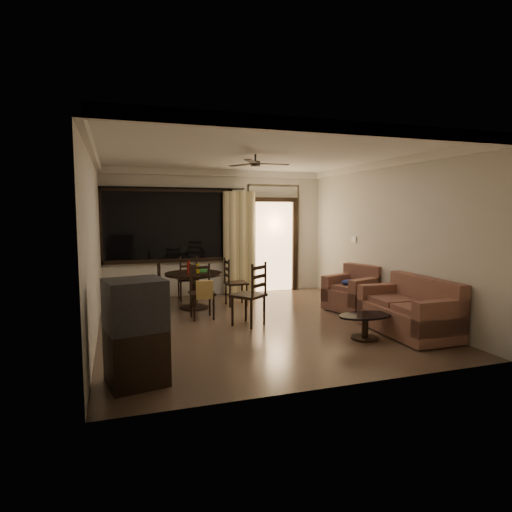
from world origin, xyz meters
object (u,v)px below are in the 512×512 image
object	(u,v)px
dining_chair_south	(202,301)
dining_chair_east	(236,291)
tv_cabinet	(136,332)
coffee_table	(365,323)
side_chair	(249,307)
sofa	(411,312)
dining_table	(194,280)
dining_chair_north	(188,287)
dining_chair_west	(150,296)
armchair	(354,292)

from	to	relation	value
dining_chair_south	dining_chair_east	bearing A→B (deg)	45.70
tv_cabinet	coffee_table	distance (m)	3.37
dining_chair_south	side_chair	world-z (taller)	side_chair
coffee_table	sofa	bearing A→B (deg)	2.15
tv_cabinet	sofa	bearing A→B (deg)	-2.75
sofa	side_chair	bearing A→B (deg)	151.64
dining_table	sofa	distance (m)	4.00
tv_cabinet	dining_chair_north	bearing A→B (deg)	61.37
dining_chair_west	side_chair	size ratio (longest dim) A/B	0.90
sofa	armchair	distance (m)	1.66
dining_table	dining_chair_north	size ratio (longest dim) A/B	1.17
dining_table	side_chair	size ratio (longest dim) A/B	1.05
dining_chair_east	coffee_table	distance (m)	3.04
coffee_table	side_chair	xyz separation A→B (m)	(-1.40, 1.27, 0.07)
dining_table	sofa	xyz separation A→B (m)	(2.88, -2.77, -0.21)
dining_chair_north	side_chair	xyz separation A→B (m)	(0.64, -2.32, 0.03)
dining_chair_west	armchair	size ratio (longest dim) A/B	0.90
tv_cabinet	sofa	world-z (taller)	tv_cabinet
dining_table	coffee_table	world-z (taller)	dining_table
dining_chair_east	armchair	bearing A→B (deg)	-117.84
dining_chair_east	side_chair	bearing A→B (deg)	173.38
dining_chair_south	side_chair	xyz separation A→B (m)	(0.65, -0.67, 0.01)
coffee_table	side_chair	world-z (taller)	side_chair
armchair	dining_chair_east	bearing A→B (deg)	131.78
dining_table	dining_chair_west	bearing A→B (deg)	179.66
dining_chair_south	armchair	size ratio (longest dim) A/B	0.90
dining_table	tv_cabinet	size ratio (longest dim) A/B	0.96
tv_cabinet	coffee_table	size ratio (longest dim) A/B	1.39
dining_chair_west	dining_chair_north	distance (m)	1.15
dining_table	dining_chair_west	distance (m)	0.88
side_chair	dining_table	bearing A→B (deg)	-104.89
dining_chair_south	tv_cabinet	bearing A→B (deg)	-114.88
sofa	coffee_table	xyz separation A→B (m)	(-0.84, -0.03, -0.09)
dining_chair_west	side_chair	bearing A→B (deg)	44.41
dining_chair_south	armchair	world-z (taller)	dining_chair_south
sofa	side_chair	xyz separation A→B (m)	(-2.24, 1.23, -0.02)
dining_chair_east	tv_cabinet	bearing A→B (deg)	149.45
dining_chair_west	sofa	xyz separation A→B (m)	(3.72, -2.77, 0.05)
dining_chair_north	dining_chair_east	bearing A→B (deg)	136.76
dining_chair_south	sofa	xyz separation A→B (m)	(2.89, -1.91, 0.03)
dining_chair_west	dining_chair_north	bearing A→B (deg)	133.24
side_chair	dining_chair_west	bearing A→B (deg)	-83.75
tv_cabinet	dining_table	bearing A→B (deg)	57.99
sofa	dining_chair_west	bearing A→B (deg)	143.84
dining_chair_west	tv_cabinet	distance (m)	3.50
dining_chair_south	sofa	bearing A→B (deg)	-33.00
dining_chair_east	dining_chair_south	size ratio (longest dim) A/B	1.00
coffee_table	dining_chair_east	bearing A→B (deg)	113.48
dining_chair_east	tv_cabinet	distance (m)	4.04
armchair	side_chair	bearing A→B (deg)	170.97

